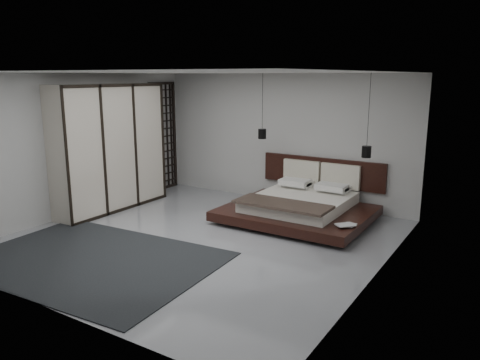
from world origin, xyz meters
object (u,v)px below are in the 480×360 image
Objects in this scene: bed at (301,205)px; wardrobe at (110,148)px; pendant_right at (366,151)px; rug at (91,260)px; pendant_left at (262,134)px; lattice_screen at (163,137)px.

wardrobe is at bearing -159.12° from bed.
pendant_right reaches higher than rug.
bed is 2.01× the size of pendant_left.
pendant_left is 2.22m from pendant_right.
rug is (-2.91, -4.03, -1.37)m from pendant_right.
rug is at bearing -99.80° from pendant_left.
lattice_screen is 0.96× the size of bed.
rug is (1.88, -2.21, -1.29)m from wardrobe.
bed is 1.61m from pendant_right.
bed is 1.75m from pendant_left.
rug is (-0.70, -4.03, -1.56)m from pendant_left.
pendant_left is 3.17m from wardrobe.
pendant_left reaches higher than bed.
lattice_screen is at bearing 172.20° from bed.
wardrobe is (-4.79, -1.82, -0.08)m from pendant_right.
pendant_left is 0.36× the size of rug.
pendant_right is at bearing 20.83° from wardrobe.
lattice_screen is 2.84m from pendant_left.
pendant_right is at bearing 0.00° from pendant_left.
pendant_right is at bearing -1.39° from lattice_screen.
pendant_right is (2.21, 0.00, -0.19)m from pendant_left.
lattice_screen is 1.70× the size of pendant_right.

